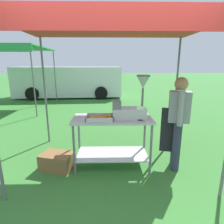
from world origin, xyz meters
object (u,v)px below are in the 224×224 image
object	(u,v)px
donut_fryer	(131,105)
donut_cart	(112,132)
supply_crate	(57,161)
menu_sign	(140,114)
vendor	(178,119)
stall_canopy	(112,30)
neighbour_tent	(7,49)
van_white	(69,82)
donut_tray	(101,118)

from	to	relation	value
donut_fryer	donut_cart	bearing A→B (deg)	174.19
donut_cart	supply_crate	size ratio (longest dim) A/B	2.18
menu_sign	vendor	world-z (taller)	vendor
stall_canopy	neighbour_tent	xyz separation A→B (m)	(-4.04, 4.62, 0.07)
van_white	stall_canopy	bearing A→B (deg)	-73.09
donut_fryer	neighbour_tent	bearing A→B (deg)	132.53
donut_tray	donut_cart	bearing A→B (deg)	28.30
donut_tray	supply_crate	distance (m)	1.12
supply_crate	neighbour_tent	bearing A→B (deg)	122.57
donut_fryer	menu_sign	size ratio (longest dim) A/B	3.03
donut_tray	neighbour_tent	distance (m)	6.34
vendor	neighbour_tent	world-z (taller)	neighbour_tent
supply_crate	donut_fryer	bearing A→B (deg)	1.68
supply_crate	neighbour_tent	world-z (taller)	neighbour_tent
vendor	donut_fryer	bearing A→B (deg)	177.82
menu_sign	vendor	xyz separation A→B (m)	(0.66, 0.10, -0.12)
donut_fryer	van_white	distance (m)	8.14
vendor	stall_canopy	bearing A→B (deg)	171.80
van_white	donut_tray	bearing A→B (deg)	-74.83
stall_canopy	donut_fryer	bearing A→B (deg)	-22.45
stall_canopy	neighbour_tent	world-z (taller)	neighbour_tent
supply_crate	neighbour_tent	size ratio (longest dim) A/B	0.21
supply_crate	van_white	size ratio (longest dim) A/B	0.11
donut_fryer	vendor	world-z (taller)	donut_fryer
vendor	donut_cart	bearing A→B (deg)	176.79
neighbour_tent	vendor	bearing A→B (deg)	-42.82
stall_canopy	van_white	xyz separation A→B (m)	(-2.30, 7.57, -1.46)
donut_cart	neighbour_tent	distance (m)	6.45
neighbour_tent	donut_tray	bearing A→B (deg)	-51.42
donut_cart	donut_tray	size ratio (longest dim) A/B	3.05
donut_tray	supply_crate	bearing A→B (deg)	177.51
stall_canopy	menu_sign	distance (m)	1.42
donut_cart	vendor	world-z (taller)	vendor
van_white	supply_crate	bearing A→B (deg)	-80.32
donut_tray	van_white	world-z (taller)	van_white
donut_cart	donut_fryer	bearing A→B (deg)	-5.81
donut_fryer	menu_sign	distance (m)	0.23
donut_fryer	menu_sign	world-z (taller)	donut_fryer
donut_tray	supply_crate	xyz separation A→B (m)	(-0.79, 0.03, -0.80)
donut_tray	neighbour_tent	world-z (taller)	neighbour_tent
donut_cart	donut_tray	world-z (taller)	donut_tray
supply_crate	donut_tray	bearing A→B (deg)	-2.49
vendor	supply_crate	bearing A→B (deg)	-179.80
donut_fryer	van_white	bearing A→B (deg)	108.77
stall_canopy	menu_sign	world-z (taller)	stall_canopy
donut_tray	neighbour_tent	xyz separation A→B (m)	(-3.84, 4.82, 1.47)
vendor	donut_tray	bearing A→B (deg)	-178.18
van_white	menu_sign	bearing A→B (deg)	-70.61
vendor	neighbour_tent	bearing A→B (deg)	137.18
vendor	menu_sign	bearing A→B (deg)	-171.51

